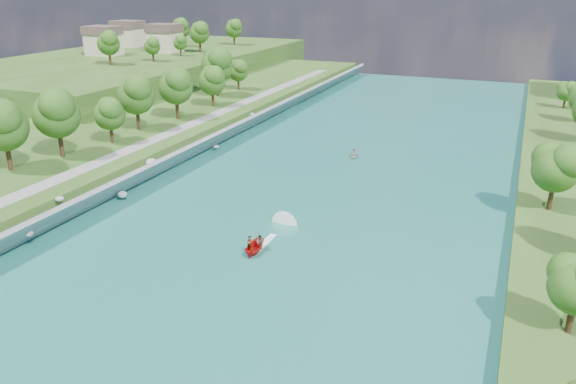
% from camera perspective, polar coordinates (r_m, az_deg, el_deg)
% --- Properties ---
extents(ground, '(260.00, 260.00, 0.00)m').
position_cam_1_polar(ground, '(62.28, -5.24, -7.98)').
color(ground, '#2D5119').
rests_on(ground, ground).
extents(river_water, '(55.00, 240.00, 0.10)m').
position_cam_1_polar(river_water, '(78.71, 1.54, -1.52)').
color(river_water, '#19615C').
rests_on(river_water, ground).
extents(berm_west, '(45.00, 240.00, 3.50)m').
position_cam_1_polar(berm_west, '(105.94, -24.58, 3.43)').
color(berm_west, '#2D5119').
rests_on(berm_west, ground).
extents(ridge_west, '(60.00, 120.00, 9.00)m').
position_cam_1_polar(ridge_west, '(181.42, -14.66, 12.02)').
color(ridge_west, '#2D5119').
rests_on(ridge_west, ground).
extents(riprap_bank, '(3.59, 236.00, 4.05)m').
position_cam_1_polar(riprap_bank, '(89.26, -14.38, 1.74)').
color(riprap_bank, slate).
rests_on(riprap_bank, ground).
extents(riverside_path, '(3.00, 200.00, 0.10)m').
position_cam_1_polar(riverside_path, '(93.61, -17.34, 3.45)').
color(riverside_path, gray).
rests_on(riverside_path, berm_west).
extents(ridge_houses, '(29.50, 29.50, 8.40)m').
position_cam_1_polar(ridge_houses, '(188.09, -15.53, 14.94)').
color(ridge_houses, beige).
rests_on(ridge_houses, ridge_west).
extents(trees_ridge, '(20.47, 62.06, 10.96)m').
position_cam_1_polar(trees_ridge, '(181.10, -10.74, 15.36)').
color(trees_ridge, '#234913').
rests_on(trees_ridge, ridge_west).
extents(motorboat, '(3.60, 18.74, 2.24)m').
position_cam_1_polar(motorboat, '(66.84, -2.78, -5.08)').
color(motorboat, red).
rests_on(motorboat, river_water).
extents(raft, '(2.84, 3.45, 1.60)m').
position_cam_1_polar(raft, '(101.30, 6.68, 3.72)').
color(raft, '#94979C').
rests_on(raft, river_water).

